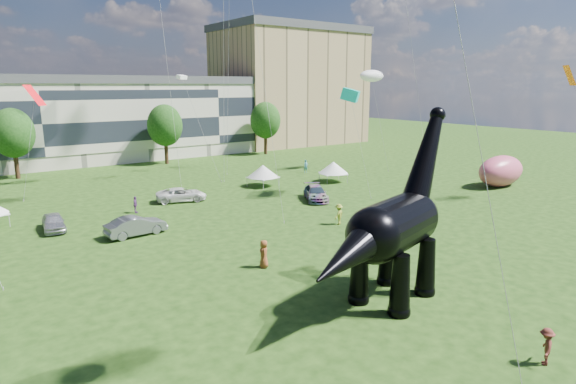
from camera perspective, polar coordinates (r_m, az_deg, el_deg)
ground at (r=28.04m, az=13.53°, el=-12.39°), size 220.00×220.00×0.00m
terrace_row at (r=79.23m, az=-27.76°, el=7.02°), size 78.00×11.00×12.00m
apartment_block at (r=100.77m, az=0.21°, el=12.16°), size 28.00×18.00×22.00m
tree_mid_left at (r=69.79m, az=-29.88°, el=6.48°), size 5.20×5.20×9.44m
tree_mid_right at (r=74.70m, az=-14.41°, el=8.03°), size 5.20×5.20×9.44m
tree_far_right at (r=83.09m, az=-2.70°, el=8.82°), size 5.20×5.20×9.44m
dinosaur_sculpture at (r=26.30m, az=12.07°, el=-4.48°), size 13.19×5.37×10.81m
car_silver at (r=43.83m, az=-26.04°, el=-3.24°), size 2.11×4.28×1.40m
car_grey at (r=39.98m, az=-17.58°, el=-3.85°), size 4.84×1.99×1.56m
car_white at (r=50.44m, az=-12.53°, el=-0.30°), size 5.53×3.72×1.41m
car_dark at (r=49.84m, az=3.30°, el=-0.14°), size 4.30×5.43×1.47m
gazebo_near at (r=56.53m, az=-2.99°, el=2.46°), size 4.35×4.35×2.54m
gazebo_far at (r=59.38m, az=5.39°, el=2.89°), size 4.54×4.54×2.50m
inflatable_pink at (r=61.76m, az=23.91°, el=2.29°), size 7.33×3.75×3.64m
visitors at (r=33.92m, az=-11.29°, el=-6.22°), size 51.99×43.09×1.88m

